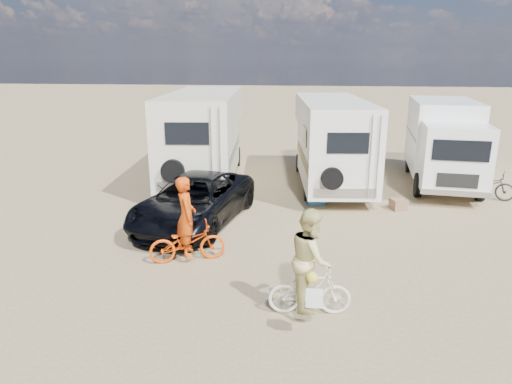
# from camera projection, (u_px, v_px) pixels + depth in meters

# --- Properties ---
(ground) EXTENTS (140.00, 140.00, 0.00)m
(ground) POSITION_uv_depth(u_px,v_px,m) (336.00, 260.00, 10.82)
(ground) COLOR #9C855D
(ground) RESTS_ON ground
(rv_main) EXTENTS (2.91, 6.92, 3.15)m
(rv_main) POSITION_uv_depth(u_px,v_px,m) (331.00, 143.00, 16.81)
(rv_main) COLOR silver
(rv_main) RESTS_ON ground
(rv_left) EXTENTS (3.16, 7.75, 3.35)m
(rv_left) POSITION_uv_depth(u_px,v_px,m) (204.00, 137.00, 17.65)
(rv_left) COLOR beige
(rv_left) RESTS_ON ground
(box_truck) EXTENTS (2.84, 6.23, 3.06)m
(box_truck) POSITION_uv_depth(u_px,v_px,m) (444.00, 144.00, 16.82)
(box_truck) COLOR white
(box_truck) RESTS_ON ground
(dark_suv) EXTENTS (3.10, 5.27, 1.38)m
(dark_suv) POSITION_uv_depth(u_px,v_px,m) (194.00, 200.00, 13.05)
(dark_suv) COLOR black
(dark_suv) RESTS_ON ground
(bike_man) EXTENTS (1.86, 1.19, 0.92)m
(bike_man) POSITION_uv_depth(u_px,v_px,m) (187.00, 242.00, 10.66)
(bike_man) COLOR #DB4005
(bike_man) RESTS_ON ground
(bike_woman) EXTENTS (1.57, 0.56, 0.92)m
(bike_woman) POSITION_uv_depth(u_px,v_px,m) (310.00, 291.00, 8.43)
(bike_woman) COLOR beige
(bike_woman) RESTS_ON ground
(rider_man) EXTENTS (0.66, 0.79, 1.86)m
(rider_man) POSITION_uv_depth(u_px,v_px,m) (187.00, 224.00, 10.53)
(rider_man) COLOR #C7400A
(rider_man) RESTS_ON ground
(rider_woman) EXTENTS (0.79, 0.97, 1.88)m
(rider_woman) POSITION_uv_depth(u_px,v_px,m) (311.00, 268.00, 8.30)
(rider_woman) COLOR #DACF7F
(rider_woman) RESTS_ON ground
(bike_parked) EXTENTS (1.92, 1.36, 0.96)m
(bike_parked) POSITION_uv_depth(u_px,v_px,m) (486.00, 185.00, 15.45)
(bike_parked) COLOR #242724
(bike_parked) RESTS_ON ground
(cooler) EXTENTS (0.62, 0.51, 0.44)m
(cooler) POSITION_uv_depth(u_px,v_px,m) (316.00, 198.00, 14.89)
(cooler) COLOR #2B6696
(cooler) RESTS_ON ground
(crate) EXTENTS (0.55, 0.55, 0.35)m
(crate) POSITION_uv_depth(u_px,v_px,m) (398.00, 204.00, 14.37)
(crate) COLOR brown
(crate) RESTS_ON ground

